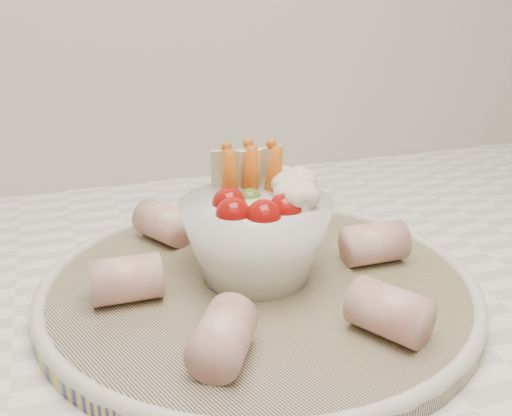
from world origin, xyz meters
name	(u,v)px	position (x,y,z in m)	size (l,w,h in m)	color
serving_platter	(259,284)	(0.15, 1.40, 0.93)	(0.48, 0.48, 0.02)	navy
veggie_bowl	(258,232)	(0.15, 1.41, 0.98)	(0.13, 0.13, 0.11)	white
cured_meat_rolls	(259,260)	(0.15, 1.40, 0.95)	(0.28, 0.29, 0.04)	#BF5757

